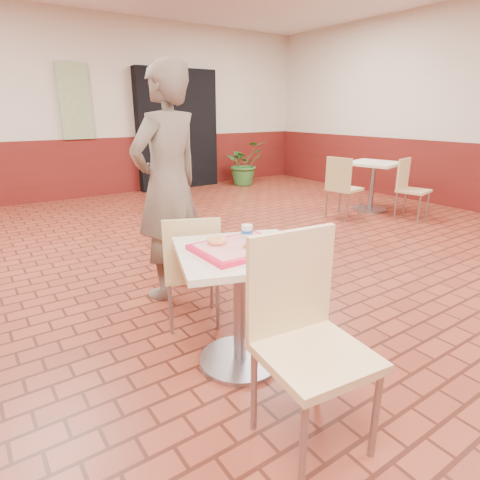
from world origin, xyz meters
TOP-DOWN VIEW (x-y plane):
  - room_shell at (0.00, 0.00)m, footprint 8.01×10.01m
  - wainscot_band at (0.00, 0.00)m, footprint 8.00×10.00m
  - corridor_doorway at (1.20, 4.88)m, footprint 1.60×0.22m
  - promo_poster at (-0.60, 4.94)m, footprint 0.50×0.03m
  - main_table at (-1.13, -0.57)m, footprint 0.69×0.69m
  - chair_main_front at (-1.20, -1.19)m, footprint 0.50×0.50m
  - chair_main_back at (-1.14, -0.02)m, footprint 0.49×0.49m
  - customer at (-1.02, 0.56)m, footprint 0.77×0.63m
  - serving_tray at (-1.13, -0.57)m, footprint 0.49×0.38m
  - ring_donut at (-1.22, -0.47)m, footprint 0.14×0.14m
  - long_john_donut at (-1.07, -0.64)m, footprint 0.16×0.08m
  - paper_cup at (-1.03, -0.50)m, footprint 0.07×0.07m
  - second_table at (2.76, 1.51)m, footprint 0.69×0.69m
  - chair_second_left at (2.01, 1.45)m, footprint 0.45×0.45m
  - chair_second_front at (2.81, 0.94)m, footprint 0.45×0.45m
  - potted_plant at (2.42, 4.40)m, footprint 0.85×0.75m

SIDE VIEW (x-z plane):
  - potted_plant at x=2.42m, z-range 0.00..0.87m
  - chair_main_back at x=-1.14m, z-range 0.05..0.86m
  - chair_second_front at x=2.81m, z-range 0.05..0.87m
  - chair_second_left at x=2.01m, z-range 0.05..0.91m
  - main_table at x=-1.13m, z-range 0.13..0.85m
  - second_table at x=2.76m, z-range 0.13..0.86m
  - wainscot_band at x=0.00m, z-range 0.00..1.00m
  - chair_main_front at x=-1.20m, z-range 0.06..1.03m
  - serving_tray at x=-1.13m, z-range 0.72..0.75m
  - ring_donut at x=-1.22m, z-range 0.75..0.79m
  - long_john_donut at x=-1.07m, z-range 0.75..0.80m
  - paper_cup at x=-1.03m, z-range 0.76..0.84m
  - customer at x=-1.02m, z-range 0.00..1.83m
  - corridor_doorway at x=1.20m, z-range 0.00..2.20m
  - room_shell at x=0.00m, z-range 0.00..3.00m
  - promo_poster at x=-0.60m, z-range 1.00..2.20m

